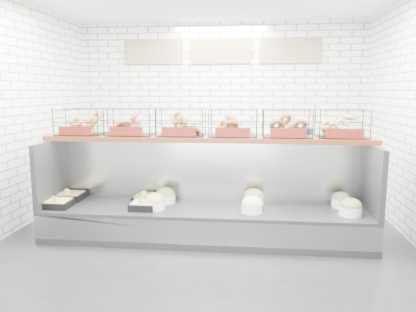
# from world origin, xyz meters

# --- Properties ---
(ground) EXTENTS (5.50, 5.50, 0.00)m
(ground) POSITION_xyz_m (0.00, 0.00, 0.00)
(ground) COLOR black
(ground) RESTS_ON ground
(room_shell) EXTENTS (5.02, 5.51, 3.01)m
(room_shell) POSITION_xyz_m (0.00, 0.60, 2.06)
(room_shell) COLOR white
(room_shell) RESTS_ON ground
(display_case) EXTENTS (4.00, 0.90, 1.20)m
(display_case) POSITION_xyz_m (0.00, 0.35, 0.33)
(display_case) COLOR black
(display_case) RESTS_ON ground
(bagel_shelf) EXTENTS (4.10, 0.50, 0.40)m
(bagel_shelf) POSITION_xyz_m (-0.00, 0.52, 1.39)
(bagel_shelf) COLOR #4B2010
(bagel_shelf) RESTS_ON display_case
(prep_counter) EXTENTS (4.00, 0.60, 1.20)m
(prep_counter) POSITION_xyz_m (-0.01, 2.43, 0.47)
(prep_counter) COLOR #93969B
(prep_counter) RESTS_ON ground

